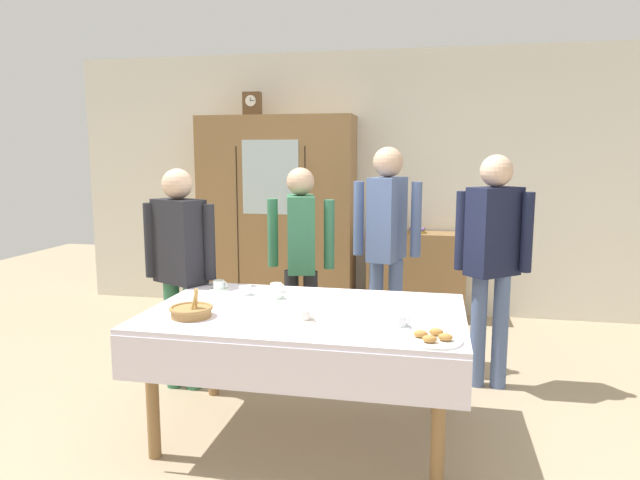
{
  "coord_description": "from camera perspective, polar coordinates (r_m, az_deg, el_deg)",
  "views": [
    {
      "loc": [
        0.72,
        -3.28,
        1.65
      ],
      "look_at": [
        0.0,
        0.2,
        1.11
      ],
      "focal_mm": 31.7,
      "sensor_mm": 36.0,
      "label": 1
    }
  ],
  "objects": [
    {
      "name": "person_behind_table_left",
      "position": [
        4.1,
        17.06,
        -0.8
      ],
      "size": [
        0.52,
        0.39,
        1.65
      ],
      "color": "slate",
      "rests_on": "ground"
    },
    {
      "name": "book_stack",
      "position": [
        5.74,
        9.77,
        0.97
      ],
      "size": [
        0.17,
        0.18,
        0.05
      ],
      "color": "#B29333",
      "rests_on": "bookshelf_low"
    },
    {
      "name": "tea_cup_mid_left",
      "position": [
        3.82,
        -10.18,
        -4.55
      ],
      "size": [
        0.13,
        0.13,
        0.06
      ],
      "color": "silver",
      "rests_on": "dining_table"
    },
    {
      "name": "spoon_mid_right",
      "position": [
        3.47,
        -11.26,
        -6.32
      ],
      "size": [
        0.12,
        0.02,
        0.01
      ],
      "color": "silver",
      "rests_on": "dining_table"
    },
    {
      "name": "person_beside_shelf",
      "position": [
        4.04,
        -13.95,
        -1.77
      ],
      "size": [
        0.52,
        0.34,
        1.56
      ],
      "color": "#33704C",
      "rests_on": "ground"
    },
    {
      "name": "pastry_plate",
      "position": [
        2.8,
        11.33,
        -9.71
      ],
      "size": [
        0.28,
        0.28,
        0.05
      ],
      "color": "white",
      "rests_on": "dining_table"
    },
    {
      "name": "bread_basket",
      "position": [
        3.22,
        -12.87,
        -6.98
      ],
      "size": [
        0.24,
        0.24,
        0.16
      ],
      "color": "#9E7542",
      "rests_on": "dining_table"
    },
    {
      "name": "spoon_back_edge",
      "position": [
        3.29,
        -4.51,
        -7.03
      ],
      "size": [
        0.12,
        0.02,
        0.01
      ],
      "color": "silver",
      "rests_on": "dining_table"
    },
    {
      "name": "tea_cup_mid_right",
      "position": [
        3.07,
        -1.65,
        -7.66
      ],
      "size": [
        0.13,
        0.13,
        0.06
      ],
      "color": "white",
      "rests_on": "dining_table"
    },
    {
      "name": "dining_table",
      "position": [
        3.28,
        -1.55,
        -8.79
      ],
      "size": [
        1.8,
        1.13,
        0.76
      ],
      "color": "olive",
      "rests_on": "ground"
    },
    {
      "name": "tea_cup_near_right",
      "position": [
        3.69,
        -4.43,
        -4.9
      ],
      "size": [
        0.13,
        0.13,
        0.06
      ],
      "color": "white",
      "rests_on": "dining_table"
    },
    {
      "name": "tea_cup_front_edge",
      "position": [
        3.63,
        -7.56,
        -5.19
      ],
      "size": [
        0.13,
        0.13,
        0.06
      ],
      "color": "white",
      "rests_on": "dining_table"
    },
    {
      "name": "mantel_clock",
      "position": [
        5.96,
        -6.86,
        13.47
      ],
      "size": [
        0.18,
        0.11,
        0.24
      ],
      "color": "brown",
      "rests_on": "wall_cabinet"
    },
    {
      "name": "person_by_cabinet",
      "position": [
        4.37,
        6.76,
        0.61
      ],
      "size": [
        0.52,
        0.4,
        1.71
      ],
      "color": "slate",
      "rests_on": "ground"
    },
    {
      "name": "ground_plane",
      "position": [
        3.74,
        -0.65,
        -17.57
      ],
      "size": [
        12.0,
        12.0,
        0.0
      ],
      "primitive_type": "plane",
      "color": "tan",
      "rests_on": "ground"
    },
    {
      "name": "spoon_near_left",
      "position": [
        2.92,
        4.8,
        -9.06
      ],
      "size": [
        0.12,
        0.02,
        0.01
      ],
      "color": "silver",
      "rests_on": "dining_table"
    },
    {
      "name": "bookshelf_low",
      "position": [
        5.82,
        9.65,
        -3.54
      ],
      "size": [
        0.98,
        0.35,
        0.88
      ],
      "color": "olive",
      "rests_on": "ground"
    },
    {
      "name": "wall_cabinet",
      "position": [
        5.9,
        -4.36,
        2.46
      ],
      "size": [
        1.6,
        0.46,
        2.04
      ],
      "color": "olive",
      "rests_on": "ground"
    },
    {
      "name": "back_wall",
      "position": [
        5.98,
        4.76,
        5.69
      ],
      "size": [
        6.4,
        0.1,
        2.7
      ],
      "primitive_type": "cube",
      "color": "silver",
      "rests_on": "ground"
    },
    {
      "name": "tea_cup_near_left",
      "position": [
        3.52,
        -4.42,
        -5.57
      ],
      "size": [
        0.13,
        0.13,
        0.06
      ],
      "color": "silver",
      "rests_on": "dining_table"
    },
    {
      "name": "person_behind_table_right",
      "position": [
        4.3,
        -1.95,
        -0.91
      ],
      "size": [
        0.52,
        0.4,
        1.56
      ],
      "color": "#232328",
      "rests_on": "ground"
    },
    {
      "name": "tea_cup_far_left",
      "position": [
        2.99,
        7.98,
        -8.21
      ],
      "size": [
        0.13,
        0.13,
        0.06
      ],
      "color": "white",
      "rests_on": "dining_table"
    }
  ]
}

